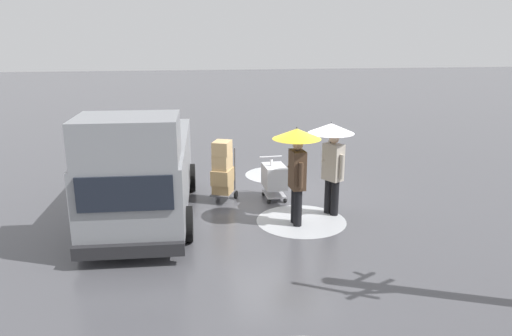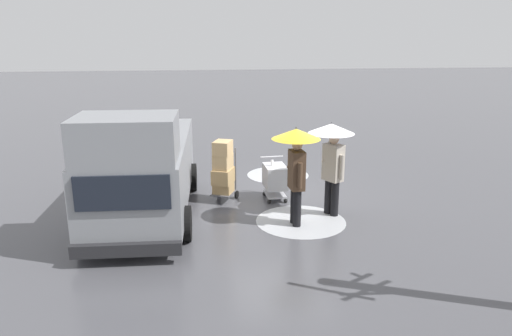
{
  "view_description": "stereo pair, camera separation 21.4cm",
  "coord_description": "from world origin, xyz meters",
  "px_view_note": "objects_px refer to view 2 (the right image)",
  "views": [
    {
      "loc": [
        2.25,
        10.99,
        4.03
      ],
      "look_at": [
        0.73,
        0.53,
        1.05
      ],
      "focal_mm": 33.53,
      "sensor_mm": 36.0,
      "label": 1
    },
    {
      "loc": [
        2.04,
        11.02,
        4.03
      ],
      "look_at": [
        0.73,
        0.53,
        1.05
      ],
      "focal_mm": 33.53,
      "sensor_mm": 36.0,
      "label": 2
    }
  ],
  "objects_px": {
    "hand_dolly_boxes": "(223,169)",
    "pedestrian_pink_side": "(332,147)",
    "shopping_cart_vendor": "(275,178)",
    "pedestrian_black_side": "(296,154)",
    "cargo_van_parked_right": "(142,167)"
  },
  "relations": [
    {
      "from": "hand_dolly_boxes",
      "to": "pedestrian_pink_side",
      "type": "relative_size",
      "value": 0.71
    },
    {
      "from": "cargo_van_parked_right",
      "to": "shopping_cart_vendor",
      "type": "xyz_separation_m",
      "value": [
        -3.12,
        -0.84,
        -0.61
      ]
    },
    {
      "from": "hand_dolly_boxes",
      "to": "pedestrian_black_side",
      "type": "bearing_deg",
      "value": 131.69
    },
    {
      "from": "pedestrian_black_side",
      "to": "cargo_van_parked_right",
      "type": "bearing_deg",
      "value": -13.46
    },
    {
      "from": "cargo_van_parked_right",
      "to": "pedestrian_pink_side",
      "type": "xyz_separation_m",
      "value": [
        -4.21,
        0.3,
        0.41
      ]
    },
    {
      "from": "pedestrian_pink_side",
      "to": "pedestrian_black_side",
      "type": "distance_m",
      "value": 1.04
    },
    {
      "from": "hand_dolly_boxes",
      "to": "pedestrian_pink_side",
      "type": "bearing_deg",
      "value": 154.03
    },
    {
      "from": "cargo_van_parked_right",
      "to": "pedestrian_black_side",
      "type": "xyz_separation_m",
      "value": [
        -3.3,
        0.79,
        0.41
      ]
    },
    {
      "from": "shopping_cart_vendor",
      "to": "pedestrian_black_side",
      "type": "height_order",
      "value": "pedestrian_black_side"
    },
    {
      "from": "cargo_van_parked_right",
      "to": "hand_dolly_boxes",
      "type": "height_order",
      "value": "cargo_van_parked_right"
    },
    {
      "from": "pedestrian_black_side",
      "to": "pedestrian_pink_side",
      "type": "bearing_deg",
      "value": -152.1
    },
    {
      "from": "hand_dolly_boxes",
      "to": "pedestrian_black_side",
      "type": "relative_size",
      "value": 0.71
    },
    {
      "from": "hand_dolly_boxes",
      "to": "pedestrian_pink_side",
      "type": "height_order",
      "value": "pedestrian_pink_side"
    },
    {
      "from": "cargo_van_parked_right",
      "to": "pedestrian_black_side",
      "type": "height_order",
      "value": "cargo_van_parked_right"
    },
    {
      "from": "shopping_cart_vendor",
      "to": "pedestrian_black_side",
      "type": "bearing_deg",
      "value": 96.22
    }
  ]
}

